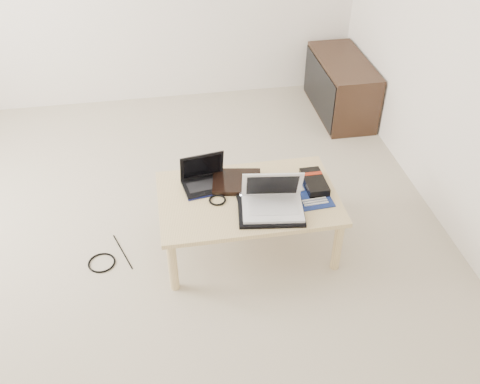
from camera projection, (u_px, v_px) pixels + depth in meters
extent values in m
plane|color=beige|center=(148.00, 242.00, 3.54)|extent=(4.00, 4.00, 0.00)
cube|color=#E1C587|center=(248.00, 198.00, 3.29)|extent=(1.10, 0.70, 0.03)
cylinder|color=#E1C587|center=(173.00, 266.00, 3.11)|extent=(0.06, 0.06, 0.37)
cylinder|color=#E1C587|center=(337.00, 246.00, 3.25)|extent=(0.06, 0.06, 0.37)
cylinder|color=#E1C587|center=(166.00, 202.00, 3.58)|extent=(0.06, 0.06, 0.37)
cylinder|color=#E1C587|center=(311.00, 186.00, 3.71)|extent=(0.06, 0.06, 0.37)
cube|color=#392517|center=(341.00, 87.00, 4.74)|extent=(0.40, 0.90, 0.50)
cube|color=black|center=(319.00, 88.00, 4.71)|extent=(0.02, 0.86, 0.44)
cube|color=black|center=(237.00, 182.00, 3.37)|extent=(0.34, 0.30, 0.03)
cube|color=black|center=(206.00, 186.00, 3.35)|extent=(0.31, 0.24, 0.02)
cube|color=black|center=(206.00, 185.00, 3.34)|extent=(0.24, 0.14, 0.00)
cube|color=black|center=(209.00, 192.00, 3.28)|extent=(0.07, 0.04, 0.00)
cube|color=black|center=(202.00, 166.00, 3.34)|extent=(0.28, 0.09, 0.19)
cube|color=black|center=(202.00, 166.00, 3.34)|extent=(0.24, 0.07, 0.15)
cube|color=#0C1246|center=(210.00, 196.00, 3.28)|extent=(0.28, 0.06, 0.01)
cube|color=black|center=(255.00, 194.00, 3.29)|extent=(0.24, 0.18, 0.01)
cube|color=white|center=(255.00, 193.00, 3.28)|extent=(0.19, 0.14, 0.00)
cube|color=silver|center=(268.00, 190.00, 3.31)|extent=(0.08, 0.20, 0.02)
cube|color=#A0A0A5|center=(268.00, 189.00, 3.31)|extent=(0.06, 0.16, 0.00)
cube|color=black|center=(271.00, 211.00, 3.15)|extent=(0.42, 0.33, 0.02)
cube|color=white|center=(273.00, 209.00, 3.14)|extent=(0.38, 0.29, 0.02)
cube|color=white|center=(273.00, 208.00, 3.13)|extent=(0.31, 0.17, 0.00)
cube|color=white|center=(274.00, 218.00, 3.06)|extent=(0.08, 0.04, 0.00)
cube|color=white|center=(272.00, 184.00, 3.13)|extent=(0.36, 0.15, 0.23)
cube|color=black|center=(272.00, 185.00, 3.12)|extent=(0.31, 0.12, 0.18)
cube|color=#0C1B51|center=(306.00, 193.00, 3.30)|extent=(0.28, 0.34, 0.01)
cube|color=silver|center=(299.00, 189.00, 3.32)|extent=(0.06, 0.06, 0.01)
cube|color=gold|center=(313.00, 181.00, 3.38)|extent=(0.11, 0.02, 0.01)
cube|color=gold|center=(314.00, 183.00, 3.37)|extent=(0.11, 0.02, 0.01)
cube|color=silver|center=(314.00, 199.00, 3.24)|extent=(0.15, 0.02, 0.01)
cube|color=silver|center=(315.00, 201.00, 3.22)|extent=(0.15, 0.02, 0.01)
cube|color=silver|center=(316.00, 204.00, 3.21)|extent=(0.15, 0.02, 0.01)
cube|color=black|center=(299.00, 199.00, 3.24)|extent=(0.03, 0.03, 0.01)
cube|color=black|center=(314.00, 182.00, 3.34)|extent=(0.13, 0.26, 0.06)
cube|color=maroon|center=(312.00, 174.00, 3.37)|extent=(0.13, 0.03, 0.00)
torus|color=black|center=(217.00, 200.00, 3.24)|extent=(0.12, 0.12, 0.01)
torus|color=black|center=(102.00, 263.00, 3.38)|extent=(0.19, 0.19, 0.01)
cylinder|color=black|center=(123.00, 252.00, 3.46)|extent=(0.13, 0.33, 0.01)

